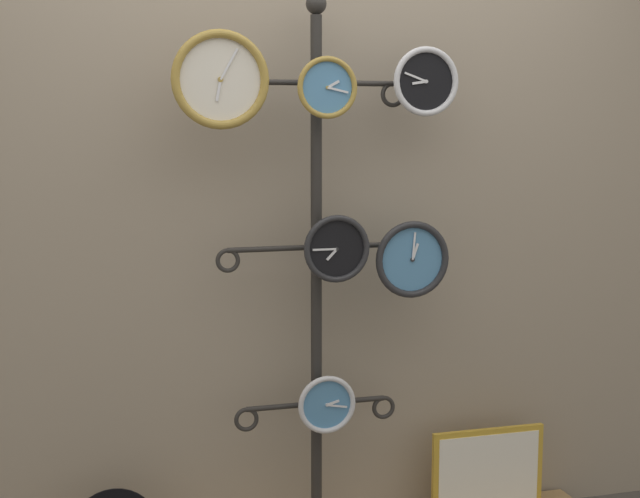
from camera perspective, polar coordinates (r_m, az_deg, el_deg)
name	(u,v)px	position (r m, az deg, el deg)	size (l,w,h in m)	color
shop_wall	(305,174)	(3.33, -0.96, 4.84)	(4.40, 0.04, 2.80)	gray
display_stand	(316,344)	(3.26, -0.23, -6.10)	(0.73, 0.32, 2.03)	#282623
clock_top_left	(220,80)	(2.99, -6.40, 10.72)	(0.33, 0.04, 0.33)	silver
clock_top_center	(327,88)	(3.08, 0.45, 10.29)	(0.21, 0.04, 0.21)	#4C84B2
clock_top_right	(425,82)	(3.22, 6.77, 10.59)	(0.24, 0.04, 0.24)	black
clock_middle_center	(336,249)	(3.11, 1.05, 0.02)	(0.24, 0.04, 0.24)	black
clock_middle_right	(412,259)	(3.23, 5.90, -0.66)	(0.28, 0.04, 0.28)	#4C84B2
clock_bottom_center	(326,404)	(3.25, 0.42, -9.90)	(0.21, 0.04, 0.21)	#4C84B2
picture_frame	(488,472)	(3.65, 10.69, -13.83)	(0.47, 0.02, 0.35)	gold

